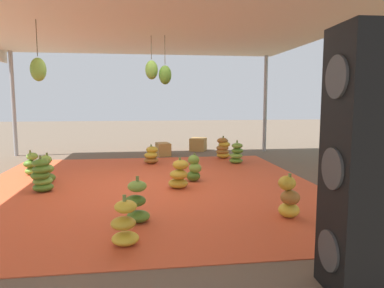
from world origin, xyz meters
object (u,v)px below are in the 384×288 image
object	(u,v)px
banana_bunch_3	(237,154)
banana_bunch_8	(223,149)
banana_bunch_6	(151,156)
banana_bunch_10	(31,165)
banana_bunch_2	(47,170)
banana_bunch_9	(179,175)
banana_bunch_1	(125,225)
banana_bunch_7	(137,203)
banana_bunch_0	(194,169)
crate_0	(163,149)
crate_1	(198,144)
banana_bunch_5	(289,199)
banana_bunch_4	(42,176)
speaker_stack	(361,163)

from	to	relation	value
banana_bunch_3	banana_bunch_8	bearing A→B (deg)	-169.99
banana_bunch_6	banana_bunch_10	distance (m)	2.44
banana_bunch_2	banana_bunch_3	xyz separation A→B (m)	(-1.41, 3.71, -0.01)
banana_bunch_3	banana_bunch_9	size ratio (longest dim) A/B	1.04
banana_bunch_8	banana_bunch_9	distance (m)	3.20
banana_bunch_1	banana_bunch_9	distance (m)	2.30
banana_bunch_1	banana_bunch_9	size ratio (longest dim) A/B	0.99
banana_bunch_7	banana_bunch_8	size ratio (longest dim) A/B	0.97
banana_bunch_0	banana_bunch_1	size ratio (longest dim) A/B	0.98
banana_bunch_9	crate_0	size ratio (longest dim) A/B	0.99
banana_bunch_2	banana_bunch_9	distance (m)	2.31
banana_bunch_0	banana_bunch_2	world-z (taller)	banana_bunch_2
banana_bunch_0	crate_1	distance (m)	3.91
banana_bunch_2	banana_bunch_5	world-z (taller)	banana_bunch_5
banana_bunch_3	banana_bunch_6	bearing A→B (deg)	-96.23
banana_bunch_3	banana_bunch_9	xyz separation A→B (m)	(2.12, -1.51, -0.00)
banana_bunch_7	banana_bunch_9	world-z (taller)	banana_bunch_7
banana_bunch_4	crate_0	size ratio (longest dim) A/B	1.10
banana_bunch_10	speaker_stack	world-z (taller)	speaker_stack
banana_bunch_10	crate_1	size ratio (longest dim) A/B	1.08
banana_bunch_6	crate_1	size ratio (longest dim) A/B	1.01
banana_bunch_3	banana_bunch_10	size ratio (longest dim) A/B	1.11
crate_0	crate_1	bearing A→B (deg)	125.40
banana_bunch_3	crate_0	world-z (taller)	banana_bunch_3
banana_bunch_6	crate_1	bearing A→B (deg)	145.94
banana_bunch_6	speaker_stack	xyz separation A→B (m)	(5.58, 1.36, 0.77)
banana_bunch_2	banana_bunch_6	bearing A→B (deg)	131.66
banana_bunch_3	banana_bunch_10	xyz separation A→B (m)	(0.68, -4.17, -0.02)
banana_bunch_5	crate_0	xyz separation A→B (m)	(-5.23, -1.20, -0.08)
banana_bunch_9	speaker_stack	world-z (taller)	speaker_stack
banana_bunch_3	crate_1	xyz separation A→B (m)	(-2.22, -0.53, -0.04)
banana_bunch_9	banana_bunch_10	distance (m)	3.02
banana_bunch_4	banana_bunch_0	bearing A→B (deg)	99.42
banana_bunch_4	banana_bunch_8	world-z (taller)	banana_bunch_4
crate_1	banana_bunch_7	bearing A→B (deg)	-15.47
banana_bunch_5	banana_bunch_0	bearing A→B (deg)	-158.30
banana_bunch_10	banana_bunch_1	bearing A→B (deg)	27.89
banana_bunch_9	banana_bunch_10	size ratio (longest dim) A/B	1.07
banana_bunch_5	banana_bunch_7	bearing A→B (deg)	-93.61
banana_bunch_1	banana_bunch_5	xyz separation A→B (m)	(-0.56, 1.90, 0.03)
banana_bunch_9	banana_bunch_10	world-z (taller)	banana_bunch_9
banana_bunch_6	banana_bunch_1	bearing A→B (deg)	-4.59
banana_bunch_0	banana_bunch_10	xyz separation A→B (m)	(-0.95, -2.97, -0.02)
banana_bunch_4	banana_bunch_7	world-z (taller)	banana_bunch_4
banana_bunch_7	banana_bunch_10	xyz separation A→B (m)	(-2.94, -2.02, -0.02)
banana_bunch_1	banana_bunch_6	bearing A→B (deg)	175.41
crate_1	crate_0	bearing A→B (deg)	-54.60
banana_bunch_5	banana_bunch_6	bearing A→B (deg)	-158.72
banana_bunch_2	banana_bunch_1	bearing A→B (deg)	26.73
banana_bunch_6	speaker_stack	size ratio (longest dim) A/B	0.23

